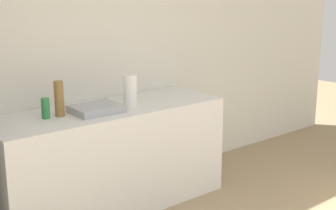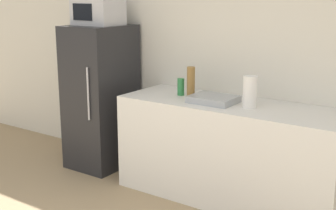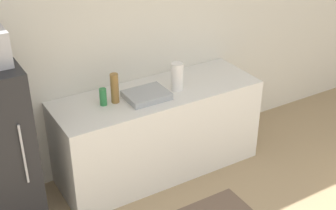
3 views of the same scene
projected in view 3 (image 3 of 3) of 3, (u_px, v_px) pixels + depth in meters
name	position (u px, v px, depth m)	size (l,w,h in m)	color
wall_back	(102.00, 47.00, 4.42)	(8.00, 0.06, 2.60)	silver
counter	(158.00, 131.00, 4.71)	(2.05, 0.71, 0.90)	silver
sink_basin	(147.00, 95.00, 4.37)	(0.40, 0.32, 0.06)	#9EA3A8
bottle_tall	(115.00, 88.00, 4.24)	(0.08, 0.08, 0.28)	olive
bottle_short	(103.00, 97.00, 4.22)	(0.07, 0.07, 0.16)	#2D7F42
paper_towel_roll	(177.00, 76.00, 4.48)	(0.12, 0.12, 0.27)	white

